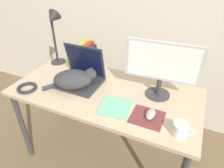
{
  "coord_description": "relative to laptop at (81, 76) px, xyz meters",
  "views": [
    {
      "loc": [
        0.56,
        -0.77,
        1.61
      ],
      "look_at": [
        0.08,
        0.31,
        0.84
      ],
      "focal_mm": 32.0,
      "sensor_mm": 36.0,
      "label": 1
    }
  ],
  "objects": [
    {
      "name": "book_row",
      "position": [
        -0.07,
        0.22,
        0.06
      ],
      "size": [
        0.13,
        0.16,
        0.25
      ],
      "color": "olive",
      "rests_on": "desk"
    },
    {
      "name": "desk_lamp",
      "position": [
        -0.35,
        0.18,
        0.29
      ],
      "size": [
        0.17,
        0.17,
        0.5
      ],
      "color": "#28282D",
      "rests_on": "desk"
    },
    {
      "name": "laptop",
      "position": [
        0.0,
        0.0,
        0.0
      ],
      "size": [
        0.34,
        0.28,
        0.29
      ],
      "color": "#2D2D33",
      "rests_on": "desk"
    },
    {
      "name": "cable_coil",
      "position": [
        -0.32,
        -0.26,
        -0.04
      ],
      "size": [
        0.15,
        0.15,
        0.03
      ],
      "color": "#232328",
      "rests_on": "desk"
    },
    {
      "name": "cat",
      "position": [
        -0.01,
        -0.07,
        0.01
      ],
      "size": [
        0.37,
        0.32,
        0.14
      ],
      "color": "#333338",
      "rests_on": "desk"
    },
    {
      "name": "mug",
      "position": [
        0.81,
        -0.25,
        -0.01
      ],
      "size": [
        0.12,
        0.09,
        0.08
      ],
      "color": "white",
      "rests_on": "desk"
    },
    {
      "name": "desk",
      "position": [
        0.23,
        -0.03,
        -0.13
      ],
      "size": [
        1.41,
        0.68,
        0.74
      ],
      "color": "tan",
      "rests_on": "ground_plane"
    },
    {
      "name": "external_monitor",
      "position": [
        0.6,
        0.08,
        0.18
      ],
      "size": [
        0.5,
        0.18,
        0.41
      ],
      "color": "#333338",
      "rests_on": "desk"
    },
    {
      "name": "computer_mouse",
      "position": [
        0.62,
        -0.17,
        -0.03
      ],
      "size": [
        0.06,
        0.11,
        0.04
      ],
      "color": "#99999E",
      "rests_on": "mousepad"
    },
    {
      "name": "mousepad",
      "position": [
        0.6,
        -0.19,
        -0.05
      ],
      "size": [
        0.2,
        0.19,
        0.0
      ],
      "color": "brown",
      "rests_on": "desk"
    },
    {
      "name": "notepad",
      "position": [
        0.37,
        -0.18,
        -0.05
      ],
      "size": [
        0.23,
        0.24,
        0.01
      ],
      "color": "#6BBC93",
      "rests_on": "desk"
    }
  ]
}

